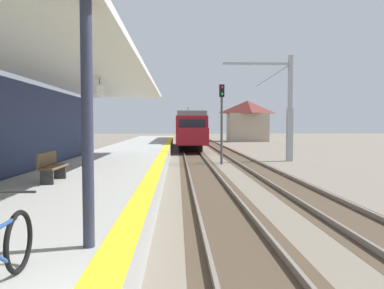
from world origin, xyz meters
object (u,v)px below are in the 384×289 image
(rail_signal_post, at_px, (222,116))
(platform_bench, at_px, (51,166))
(catenary_pylon_far_side, at_px, (286,111))
(approaching_train, at_px, (189,129))
(distant_trackside_house, at_px, (247,120))

(rail_signal_post, bearing_deg, platform_bench, -116.53)
(rail_signal_post, height_order, platform_bench, rail_signal_post)
(catenary_pylon_far_side, bearing_deg, approaching_train, 112.26)
(platform_bench, distance_m, distant_trackside_house, 50.80)
(distant_trackside_house, bearing_deg, catenary_pylon_far_side, -95.82)
(catenary_pylon_far_side, bearing_deg, platform_bench, -126.61)
(approaching_train, height_order, rail_signal_post, rail_signal_post)
(approaching_train, relative_size, distant_trackside_house, 2.97)
(rail_signal_post, xyz_separation_m, distant_trackside_house, (8.19, 35.22, 0.14))
(approaching_train, height_order, catenary_pylon_far_side, catenary_pylon_far_side)
(rail_signal_post, distance_m, distant_trackside_house, 36.16)
(distant_trackside_house, bearing_deg, approaching_train, -119.16)
(approaching_train, xyz_separation_m, distant_trackside_house, (9.76, 17.50, 1.16))
(rail_signal_post, bearing_deg, catenary_pylon_far_side, 23.65)
(catenary_pylon_far_side, relative_size, platform_bench, 4.69)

